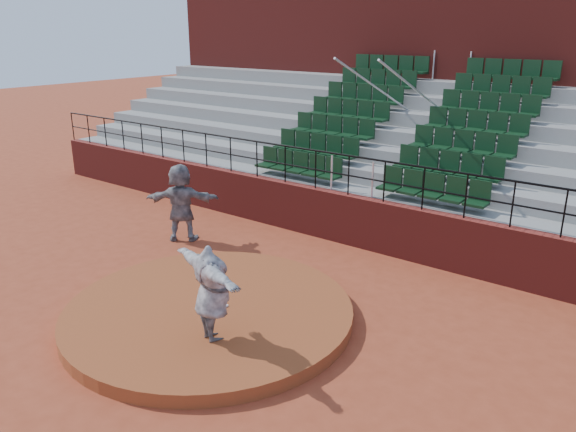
% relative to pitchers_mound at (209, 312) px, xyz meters
% --- Properties ---
extents(ground, '(90.00, 90.00, 0.00)m').
position_rel_pitchers_mound_xyz_m(ground, '(0.00, 0.00, -0.12)').
color(ground, '#9F3F23').
rests_on(ground, ground).
extents(pitchers_mound, '(5.50, 5.50, 0.25)m').
position_rel_pitchers_mound_xyz_m(pitchers_mound, '(0.00, 0.00, 0.00)').
color(pitchers_mound, '#954521').
rests_on(pitchers_mound, ground).
extents(pitching_rubber, '(0.60, 0.15, 0.03)m').
position_rel_pitchers_mound_xyz_m(pitching_rubber, '(0.00, 0.15, 0.14)').
color(pitching_rubber, white).
rests_on(pitching_rubber, pitchers_mound).
extents(boundary_wall, '(24.00, 0.30, 1.30)m').
position_rel_pitchers_mound_xyz_m(boundary_wall, '(0.00, 5.00, 0.53)').
color(boundary_wall, maroon).
rests_on(boundary_wall, ground).
extents(wall_railing, '(24.04, 0.05, 1.03)m').
position_rel_pitchers_mound_xyz_m(wall_railing, '(0.00, 5.00, 1.90)').
color(wall_railing, black).
rests_on(wall_railing, boundary_wall).
extents(seating_deck, '(24.00, 5.97, 4.63)m').
position_rel_pitchers_mound_xyz_m(seating_deck, '(0.00, 8.65, 1.31)').
color(seating_deck, gray).
rests_on(seating_deck, ground).
extents(press_box_facade, '(24.00, 3.00, 7.10)m').
position_rel_pitchers_mound_xyz_m(press_box_facade, '(0.00, 12.60, 3.43)').
color(press_box_facade, maroon).
rests_on(press_box_facade, ground).
extents(pitcher, '(2.19, 1.23, 1.72)m').
position_rel_pitchers_mound_xyz_m(pitcher, '(0.90, -0.78, 0.98)').
color(pitcher, black).
rests_on(pitcher, pitchers_mound).
extents(fielder, '(1.89, 1.60, 2.05)m').
position_rel_pitchers_mound_xyz_m(fielder, '(-3.53, 2.59, 0.90)').
color(fielder, black).
rests_on(fielder, ground).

